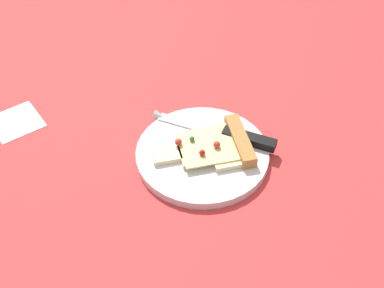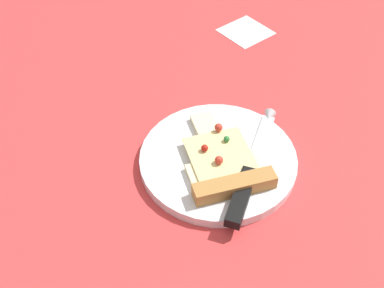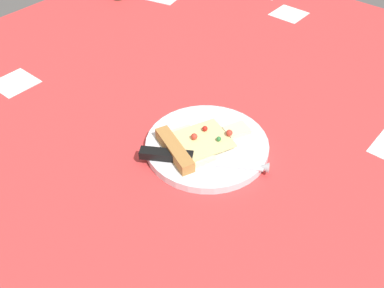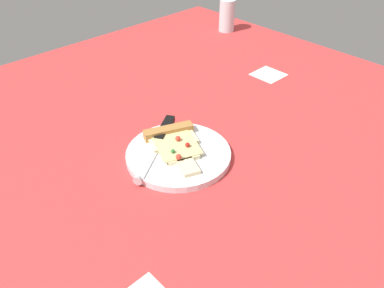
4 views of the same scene
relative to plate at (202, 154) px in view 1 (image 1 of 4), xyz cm
name	(u,v)px [view 1 (image 1 of 4)]	position (x,y,z in cm)	size (l,w,h in cm)	color
ground_plane	(193,176)	(1.68, -3.29, -2.29)	(159.87, 159.87, 3.00)	#D13838
plate	(202,154)	(0.00, 0.00, 0.00)	(24.04, 24.04, 1.59)	silver
pizza_slice	(216,146)	(0.98, 2.37, 1.59)	(14.49, 19.06, 2.58)	beige
knife	(225,133)	(-0.81, 5.87, 1.40)	(21.45, 14.52, 2.45)	silver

